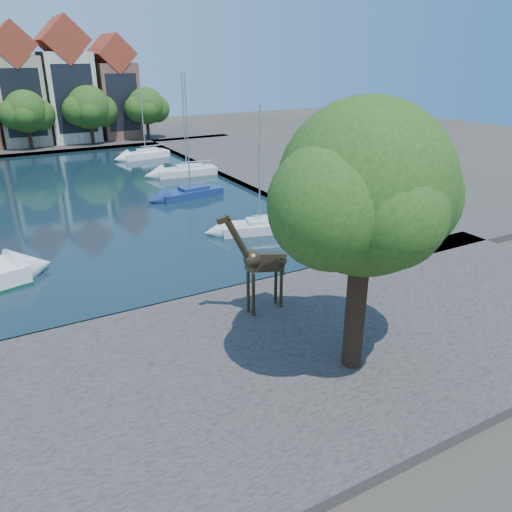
{
  "coord_description": "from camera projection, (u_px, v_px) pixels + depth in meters",
  "views": [
    {
      "loc": [
        -4.36,
        -22.27,
        12.38
      ],
      "look_at": [
        6.91,
        -2.0,
        2.9
      ],
      "focal_mm": 35.0,
      "sensor_mm": 36.0,
      "label": 1
    }
  ],
  "objects": [
    {
      "name": "ground",
      "position": [
        115.0,
        322.0,
        24.66
      ],
      "size": [
        160.0,
        160.0,
        0.0
      ],
      "primitive_type": "plane",
      "color": "#38332B",
      "rests_on": "ground"
    },
    {
      "name": "water_basin",
      "position": [
        45.0,
        203.0,
        44.06
      ],
      "size": [
        38.0,
        50.0,
        0.08
      ],
      "primitive_type": "cube",
      "color": "black",
      "rests_on": "ground"
    },
    {
      "name": "near_quay",
      "position": [
        161.0,
        397.0,
        18.91
      ],
      "size": [
        50.0,
        14.0,
        0.5
      ],
      "primitive_type": "cube",
      "color": "#4A4440",
      "rests_on": "ground"
    },
    {
      "name": "far_quay",
      "position": [
        12.0,
        146.0,
        69.87
      ],
      "size": [
        60.0,
        16.0,
        0.5
      ],
      "primitive_type": "cube",
      "color": "#4A4440",
      "rests_on": "ground"
    },
    {
      "name": "right_quay",
      "position": [
        285.0,
        171.0,
        55.23
      ],
      "size": [
        14.0,
        52.0,
        0.5
      ],
      "primitive_type": "cube",
      "color": "#4A4440",
      "rests_on": "ground"
    },
    {
      "name": "plane_tree",
      "position": [
        368.0,
        194.0,
        17.9
      ],
      "size": [
        8.32,
        6.4,
        10.62
      ],
      "color": "#332114",
      "rests_on": "near_quay"
    },
    {
      "name": "townhouse_east_inner",
      "position": [
        18.0,
        89.0,
        67.93
      ],
      "size": [
        5.94,
        9.18,
        15.79
      ],
      "color": "tan",
      "rests_on": "far_quay"
    },
    {
      "name": "townhouse_east_mid",
      "position": [
        67.0,
        85.0,
        70.71
      ],
      "size": [
        6.43,
        9.18,
        16.65
      ],
      "color": "beige",
      "rests_on": "far_quay"
    },
    {
      "name": "townhouse_east_end",
      "position": [
        114.0,
        91.0,
        74.01
      ],
      "size": [
        5.44,
        9.18,
        14.43
      ],
      "color": "brown",
      "rests_on": "far_quay"
    },
    {
      "name": "far_tree_mid_east",
      "position": [
        27.0,
        113.0,
        64.51
      ],
      "size": [
        7.02,
        5.4,
        7.52
      ],
      "color": "#332114",
      "rests_on": "far_quay"
    },
    {
      "name": "far_tree_east",
      "position": [
        90.0,
        109.0,
        68.07
      ],
      "size": [
        7.54,
        5.8,
        7.84
      ],
      "color": "#332114",
      "rests_on": "far_quay"
    },
    {
      "name": "far_tree_far_east",
      "position": [
        147.0,
        107.0,
        71.73
      ],
      "size": [
        6.76,
        5.2,
        7.36
      ],
      "color": "#332114",
      "rests_on": "far_quay"
    },
    {
      "name": "giraffe_statue",
      "position": [
        261.0,
        262.0,
        23.83
      ],
      "size": [
        3.68,
        0.77,
        5.26
      ],
      "color": "#382D1C",
      "rests_on": "near_quay"
    },
    {
      "name": "sailboat_right_a",
      "position": [
        259.0,
        225.0,
        36.73
      ],
      "size": [
        6.01,
        3.42,
        9.05
      ],
      "color": "silver",
      "rests_on": "water_basin"
    },
    {
      "name": "sailboat_right_b",
      "position": [
        190.0,
        191.0,
        45.66
      ],
      "size": [
        6.09,
        2.71,
        10.72
      ],
      "color": "navy",
      "rests_on": "water_basin"
    },
    {
      "name": "sailboat_right_c",
      "position": [
        187.0,
        170.0,
        53.8
      ],
      "size": [
        6.57,
        2.89,
        10.62
      ],
      "color": "silver",
      "rests_on": "water_basin"
    },
    {
      "name": "sailboat_right_d",
      "position": [
        145.0,
        153.0,
        62.45
      ],
      "size": [
        5.99,
        2.79,
        9.36
      ],
      "color": "white",
      "rests_on": "water_basin"
    }
  ]
}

